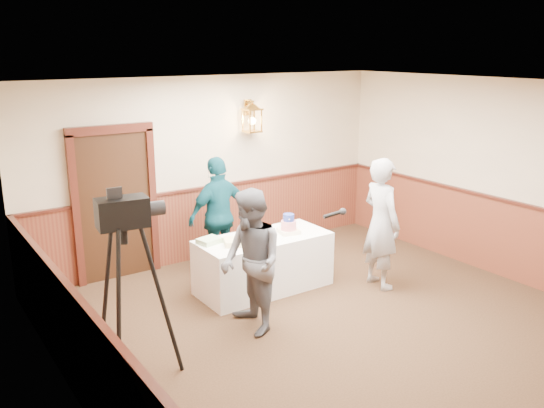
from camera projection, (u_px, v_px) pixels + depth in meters
The scene contains 10 objects.
ground at pixel (367, 343), 6.44m from camera, with size 7.00×7.00×0.00m, color #312013.
room_shell at pixel (341, 204), 6.37m from camera, with size 6.02×7.02×2.81m.
display_table at pixel (264, 263), 7.78m from camera, with size 1.80×0.80×0.75m, color white.
tiered_cake at pixel (289, 226), 7.81m from camera, with size 0.31×0.31×0.27m.
sheet_cake_yellow at pixel (238, 242), 7.38m from camera, with size 0.36×0.27×0.07m, color #FEE898.
sheet_cake_green at pixel (209, 241), 7.43m from camera, with size 0.28×0.23×0.07m, color #AAD093.
interviewer at pixel (251, 262), 6.52m from camera, with size 1.50×0.90×1.68m.
baker at pixel (381, 223), 7.77m from camera, with size 0.66×0.43×1.80m, color #A0A1A5.
assistant_p at pixel (219, 216), 8.27m from camera, with size 1.01×0.42×1.72m, color #0E4451.
tv_camera_rig at pixel (129, 304), 5.46m from camera, with size 0.74×0.69×1.88m.
Camera 1 is at (-4.14, -4.20, 3.20)m, focal length 38.00 mm.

